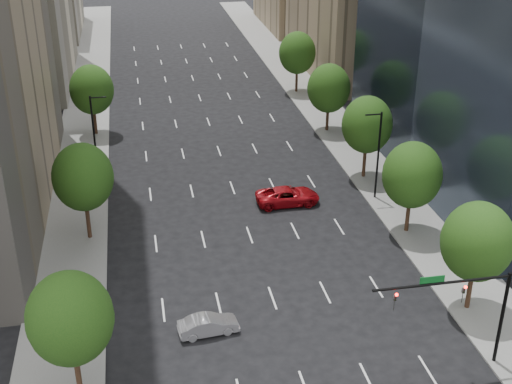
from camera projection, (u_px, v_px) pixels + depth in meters
sidewalk_left at (77, 199)px, 67.67m from camera, size 6.00×200.00×0.15m
sidewalk_right at (377, 175)px, 72.81m from camera, size 6.00×200.00×0.15m
tree_right_1 at (477, 242)px, 48.86m from camera, size 5.20×5.20×8.75m
tree_right_2 at (412, 175)px, 59.54m from camera, size 5.20×5.20×8.61m
tree_right_3 at (367, 125)px, 70.03m from camera, size 5.20×5.20×8.89m
tree_right_4 at (329, 88)px, 82.60m from camera, size 5.20×5.20×8.46m
tree_right_5 at (297, 53)px, 96.63m from camera, size 5.20×5.20×8.75m
tree_left_0 at (70, 319)px, 40.68m from camera, size 5.20×5.20×8.75m
tree_left_1 at (83, 177)px, 58.28m from camera, size 5.20×5.20×8.97m
tree_left_2 at (92, 90)px, 81.40m from camera, size 5.20×5.20×8.68m
streetlight_rn at (378, 153)px, 65.97m from camera, size 1.70×0.20×9.00m
streetlight_ln at (95, 135)px, 70.36m from camera, size 1.70×0.20×9.00m
traffic_signal at (470, 302)px, 43.23m from camera, size 9.12×0.40×7.38m
car_silver at (208, 325)px, 48.38m from camera, size 4.43×1.96×1.41m
car_red_far at (288, 196)px, 66.60m from camera, size 6.22×2.94×1.72m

